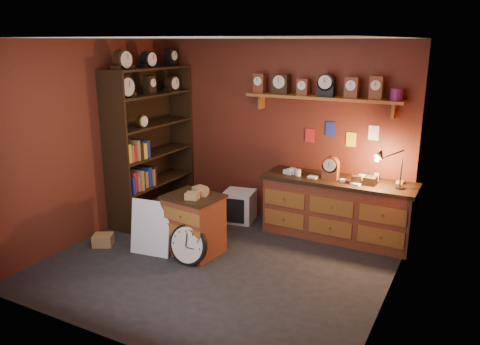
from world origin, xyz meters
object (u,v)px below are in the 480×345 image
at_px(shelving_unit, 149,137).
at_px(low_cabinet, 194,222).
at_px(workbench, 338,205).
at_px(big_round_clock, 188,245).

relative_size(shelving_unit, low_cabinet, 2.95).
bearing_deg(workbench, shelving_unit, -170.13).
height_order(workbench, low_cabinet, workbench).
distance_m(shelving_unit, workbench, 2.99).
xyz_separation_m(low_cabinet, big_round_clock, (0.11, -0.30, -0.17)).
distance_m(workbench, low_cabinet, 2.01).
distance_m(workbench, big_round_clock, 2.16).
xyz_separation_m(shelving_unit, low_cabinet, (1.36, -0.86, -0.83)).
relative_size(workbench, low_cabinet, 2.37).
bearing_deg(shelving_unit, low_cabinet, -32.46).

